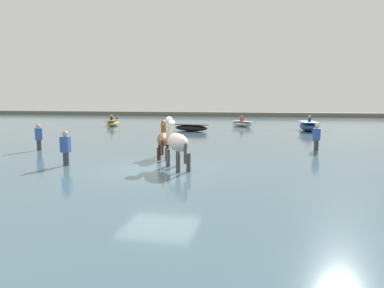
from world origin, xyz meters
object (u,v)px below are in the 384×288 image
at_px(boat_mid_channel, 191,128).
at_px(boat_distant_east, 113,123).
at_px(horse_lead_pinto, 177,144).
at_px(boat_mid_outer, 242,124).
at_px(person_wading_mid, 39,140).
at_px(horse_trailing_chestnut, 163,140).
at_px(boat_near_port, 308,126).
at_px(person_wading_close, 66,153).
at_px(person_onlooker_left, 316,140).

bearing_deg(boat_mid_channel, boat_distant_east, 154.85).
xyz_separation_m(horse_lead_pinto, boat_mid_channel, (-2.47, 13.91, -0.59)).
bearing_deg(boat_mid_outer, person_wading_mid, -116.40).
xyz_separation_m(horse_lead_pinto, boat_mid_outer, (0.92, 19.35, -0.59)).
distance_m(horse_trailing_chestnut, boat_near_port, 15.84).
bearing_deg(boat_mid_outer, horse_lead_pinto, -92.73).
bearing_deg(boat_near_port, person_wading_close, -121.55).
relative_size(boat_distant_east, boat_mid_channel, 1.06).
bearing_deg(person_wading_close, boat_mid_channel, 84.02).
xyz_separation_m(boat_near_port, boat_mid_outer, (-5.17, 3.23, -0.10)).
distance_m(horse_lead_pinto, boat_mid_outer, 19.38).
bearing_deg(horse_lead_pinto, boat_near_port, 69.29).
bearing_deg(person_wading_close, boat_distant_east, 109.89).
height_order(boat_distant_east, boat_mid_outer, boat_distant_east).
relative_size(boat_mid_channel, person_wading_close, 1.69).
xyz_separation_m(horse_trailing_chestnut, boat_mid_outer, (2.00, 17.35, -0.45)).
bearing_deg(person_onlooker_left, horse_lead_pinto, -133.69).
height_order(boat_near_port, boat_mid_outer, boat_near_port).
xyz_separation_m(boat_mid_channel, person_wading_close, (-1.48, -14.16, 0.21)).
relative_size(person_wading_close, person_onlooker_left, 1.00).
bearing_deg(boat_mid_outer, boat_distant_east, -171.51).
bearing_deg(boat_mid_channel, person_onlooker_left, -47.99).
bearing_deg(boat_mid_channel, boat_near_port, 14.41).
distance_m(boat_mid_outer, person_onlooker_left, 14.56).
height_order(horse_trailing_chestnut, boat_distant_east, horse_trailing_chestnut).
relative_size(horse_trailing_chestnut, boat_mid_outer, 0.75).
bearing_deg(boat_distant_east, horse_trailing_chestnut, -59.15).
xyz_separation_m(horse_trailing_chestnut, boat_distant_east, (-9.35, 15.66, -0.43)).
bearing_deg(horse_lead_pinto, boat_mid_channel, 100.06).
distance_m(horse_trailing_chestnut, person_wading_close, 3.65).
bearing_deg(boat_near_port, boat_distant_east, 174.68).
height_order(horse_lead_pinto, person_wading_mid, horse_lead_pinto).
bearing_deg(horse_trailing_chestnut, person_wading_mid, 171.95).
bearing_deg(person_wading_mid, person_onlooker_left, 11.61).
bearing_deg(boat_mid_outer, person_wading_close, -103.97).
height_order(boat_near_port, person_onlooker_left, person_onlooker_left).
relative_size(horse_lead_pinto, person_wading_mid, 1.30).
relative_size(boat_distant_east, person_wading_close, 1.78).
bearing_deg(horse_trailing_chestnut, person_onlooker_left, 28.73).
relative_size(horse_lead_pinto, boat_mid_outer, 0.85).
bearing_deg(person_wading_close, boat_mid_outer, 76.03).
xyz_separation_m(person_wading_close, person_onlooker_left, (9.13, 5.67, 0.00)).
relative_size(horse_lead_pinto, person_wading_close, 1.30).
xyz_separation_m(boat_near_port, person_onlooker_left, (-0.91, -10.69, 0.11)).
bearing_deg(boat_mid_channel, person_wading_close, -95.98).
distance_m(person_wading_mid, person_wading_close, 4.54).
bearing_deg(person_wading_mid, boat_near_port, 44.78).
bearing_deg(person_wading_close, horse_trailing_chestnut, 37.93).
height_order(horse_lead_pinto, boat_mid_channel, horse_lead_pinto).
relative_size(horse_lead_pinto, boat_distant_east, 0.73).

